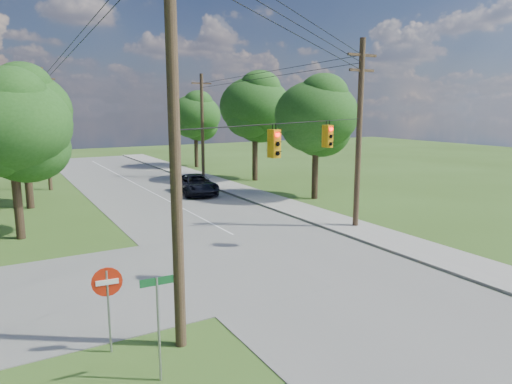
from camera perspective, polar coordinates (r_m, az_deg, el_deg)
ground at (r=15.84m, az=7.54°, el=-14.99°), size 140.00×140.00×0.00m
main_road at (r=20.69m, az=3.51°, el=-8.66°), size 10.00×100.00×0.03m
sidewalk_east at (r=24.84m, az=16.61°, el=-5.69°), size 2.60×100.00×0.12m
pole_sw at (r=12.44m, az=-10.19°, el=7.74°), size 2.00×0.32×12.00m
pole_ne at (r=26.22m, az=12.76°, el=7.33°), size 2.00×0.32×10.50m
pole_north_e at (r=44.96m, az=-6.72°, el=8.28°), size 2.00×0.32×10.00m
pole_north_w at (r=41.50m, az=-24.79°, el=7.23°), size 2.00×0.32×10.00m
power_lines at (r=25.16m, az=-5.78°, el=15.81°), size 13.93×29.62×4.93m
traffic_signals at (r=19.44m, az=6.00°, el=6.61°), size 4.91×3.27×1.05m
tree_w_near at (r=26.32m, az=-28.36°, el=7.35°), size 6.00×6.00×8.40m
tree_w_mid at (r=34.34m, az=-27.22°, el=8.98°), size 6.40×6.40×9.22m
tree_e_near at (r=34.32m, az=7.55°, el=9.49°), size 6.20×6.20×8.81m
tree_e_mid at (r=42.95m, az=-0.13°, el=10.63°), size 6.60×6.60×9.64m
tree_e_far at (r=53.32m, az=-7.58°, el=9.45°), size 5.80×5.80×8.32m
car_main_north at (r=36.60m, az=-7.46°, el=0.96°), size 3.24×5.81×1.54m
do_not_enter_sign at (r=13.46m, az=-18.06°, el=-11.72°), size 0.83×0.15×2.51m
street_name_sign at (r=11.87m, az=-12.14°, el=-14.91°), size 0.83×0.07×2.75m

